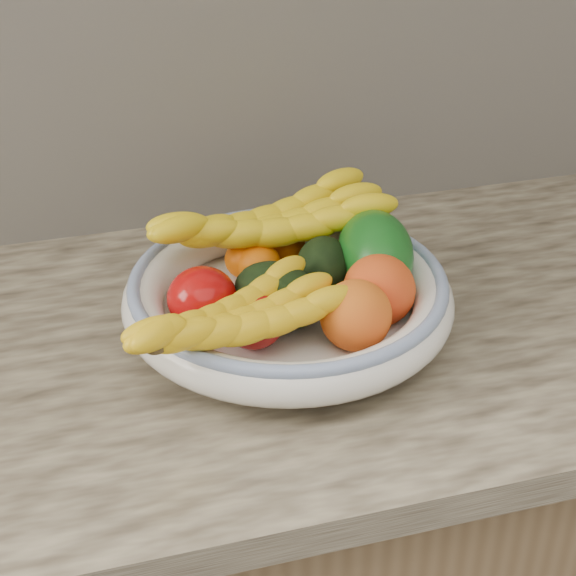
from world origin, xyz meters
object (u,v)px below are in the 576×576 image
(fruit_bowl, at_px, (288,296))
(banana_bunch_front, at_px, (236,324))
(green_mango, at_px, (375,253))
(banana_bunch_back, at_px, (270,229))

(fruit_bowl, relative_size, banana_bunch_front, 1.40)
(fruit_bowl, height_order, banana_bunch_front, banana_bunch_front)
(green_mango, relative_size, banana_bunch_front, 0.50)
(banana_bunch_back, height_order, banana_bunch_front, banana_bunch_back)
(banana_bunch_back, bearing_deg, green_mango, -41.03)
(green_mango, xyz_separation_m, banana_bunch_front, (-0.20, -0.12, 0.01))
(fruit_bowl, height_order, banana_bunch_back, banana_bunch_back)
(banana_bunch_back, bearing_deg, fruit_bowl, -100.50)
(banana_bunch_back, xyz_separation_m, banana_bunch_front, (-0.09, -0.19, -0.01))
(green_mango, height_order, banana_bunch_front, green_mango)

